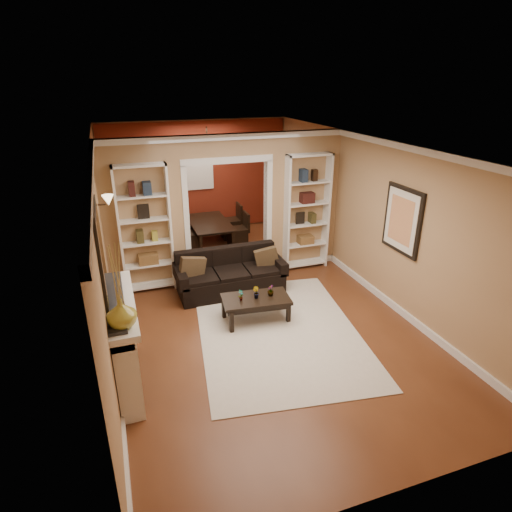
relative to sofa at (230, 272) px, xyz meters
name	(u,v)px	position (x,y,z in m)	size (l,w,h in m)	color
floor	(248,301)	(0.19, -0.45, -0.38)	(8.00, 8.00, 0.00)	brown
ceiling	(247,143)	(0.19, -0.45, 2.32)	(8.00, 8.00, 0.00)	white
wall_back	(197,177)	(0.19, 3.55, 0.97)	(8.00, 8.00, 0.00)	tan
wall_front	(401,380)	(0.19, -4.45, 0.97)	(8.00, 8.00, 0.00)	tan
wall_left	(102,244)	(-2.06, -0.45, 0.97)	(8.00, 8.00, 0.00)	tan
wall_right	(367,214)	(2.44, -0.45, 0.97)	(8.00, 8.00, 0.00)	tan
partition_wall	(228,208)	(0.19, 0.75, 0.97)	(4.50, 0.15, 2.70)	tan
red_back_panel	(197,179)	(0.19, 3.52, 0.94)	(4.44, 0.04, 2.64)	maroon
dining_window	(197,170)	(0.19, 3.48, 1.17)	(0.78, 0.03, 0.98)	#8CA5CC
area_rug	(278,331)	(0.32, -1.52, -0.37)	(2.38, 3.33, 0.01)	beige
sofa	(230,272)	(0.00, 0.00, 0.00)	(1.95, 0.84, 0.76)	black
pillow_left	(192,267)	(-0.69, -0.02, 0.21)	(0.44, 0.12, 0.44)	brown
pillow_right	(267,258)	(0.69, -0.02, 0.20)	(0.41, 0.12, 0.41)	brown
coffee_table	(256,309)	(0.11, -1.09, -0.18)	(1.06, 0.57, 0.40)	black
plant_left	(241,295)	(-0.14, -1.09, 0.11)	(0.09, 0.06, 0.18)	#336626
plant_center	(256,293)	(0.11, -1.09, 0.11)	(0.10, 0.08, 0.19)	#336626
plant_right	(271,290)	(0.35, -1.09, 0.11)	(0.10, 0.10, 0.18)	#336626
bookshelf_left	(145,230)	(-1.36, 0.58, 0.77)	(0.90, 0.30, 2.30)	white
bookshelf_right	(306,213)	(1.74, 0.58, 0.77)	(0.90, 0.30, 2.30)	white
fireplace	(126,342)	(-1.90, -1.95, 0.20)	(0.32, 1.70, 1.16)	white
vase	(121,313)	(-1.90, -2.56, 0.94)	(0.31, 0.31, 0.33)	olive
mirror	(100,252)	(-2.04, -1.95, 1.42)	(0.03, 0.95, 1.10)	silver
wall_sconce	(104,202)	(-1.96, 0.10, 1.45)	(0.18, 0.18, 0.22)	#FFE0A5
framed_art	(402,220)	(2.40, -1.45, 1.17)	(0.04, 0.85, 1.05)	black
dining_table	(211,233)	(0.23, 2.43, -0.10)	(0.88, 1.57, 0.55)	black
dining_chair_nw	(190,234)	(-0.32, 2.13, 0.04)	(0.41, 0.41, 0.84)	black
dining_chair_ne	(237,229)	(0.78, 2.13, 0.02)	(0.40, 0.40, 0.80)	black
dining_chair_sw	(185,225)	(-0.32, 2.73, 0.06)	(0.43, 0.43, 0.87)	black
dining_chair_se	(230,221)	(0.78, 2.73, 0.04)	(0.42, 0.42, 0.85)	black
chandelier	(208,158)	(0.19, 2.25, 1.64)	(0.50, 0.50, 0.30)	#2F2015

